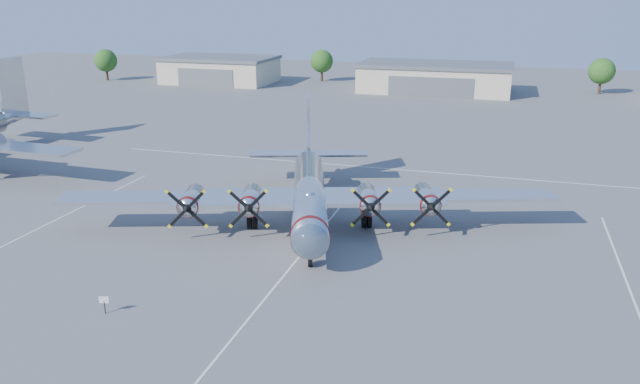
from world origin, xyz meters
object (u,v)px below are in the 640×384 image
(tree_far_west, at_px, (106,61))
(tree_east, at_px, (602,71))
(hangar_west, at_px, (220,69))
(info_placard, at_px, (104,302))
(hangar_center, at_px, (435,77))
(main_bomber_b29, at_px, (309,220))
(tree_west, at_px, (322,61))

(tree_far_west, bearing_deg, tree_east, 5.71)
(hangar_west, relative_size, info_placard, 20.28)
(hangar_center, xyz_separation_m, info_placard, (-8.42, -93.32, -1.93))
(info_placard, bearing_deg, hangar_center, 69.49)
(tree_east, relative_size, main_bomber_b29, 0.17)
(tree_far_west, bearing_deg, tree_west, 14.93)
(tree_east, distance_m, main_bomber_b29, 86.76)
(tree_east, height_order, main_bomber_b29, tree_east)
(hangar_west, xyz_separation_m, hangar_center, (45.00, -0.00, -0.00))
(hangar_west, relative_size, main_bomber_b29, 0.58)
(tree_east, distance_m, info_placard, 106.59)
(hangar_west, bearing_deg, tree_east, 4.60)
(tree_west, relative_size, tree_east, 1.00)
(info_placard, bearing_deg, tree_west, 83.94)
(hangar_center, relative_size, tree_far_west, 4.31)
(hangar_west, height_order, tree_far_west, tree_far_west)
(main_bomber_b29, relative_size, info_placard, 35.26)
(tree_east, bearing_deg, info_placard, -111.14)
(hangar_west, xyz_separation_m, info_placard, (36.58, -93.32, -1.93))
(tree_west, bearing_deg, tree_east, -2.08)
(hangar_center, distance_m, tree_east, 30.64)
(tree_far_west, xyz_separation_m, tree_west, (45.00, 12.00, 0.00))
(main_bomber_b29, bearing_deg, hangar_west, 102.25)
(hangar_west, xyz_separation_m, main_bomber_b29, (43.40, -74.66, -2.71))
(hangar_center, height_order, tree_west, tree_west)
(hangar_west, distance_m, tree_east, 75.26)
(hangar_center, bearing_deg, hangar_west, 180.00)
(tree_far_west, height_order, info_placard, tree_far_west)
(hangar_west, relative_size, hangar_center, 0.79)
(tree_far_west, xyz_separation_m, info_placard, (61.58, -89.36, -3.44))
(hangar_west, bearing_deg, tree_west, 21.89)
(main_bomber_b29, bearing_deg, tree_far_west, 116.14)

